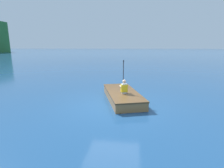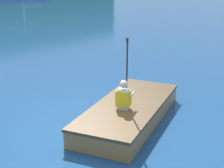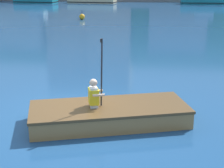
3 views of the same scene
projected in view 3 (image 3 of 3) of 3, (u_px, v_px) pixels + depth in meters
The scene contains 5 objects.
ground_plane at pixel (74, 115), 8.16m from camera, with size 300.00×300.00×0.00m, color navy.
moored_boat_dock_east_inner at pixel (92, 0), 43.84m from camera, with size 6.32×2.63×0.83m.
rowboat_foreground at pixel (112, 113), 7.67m from camera, with size 3.75×2.35×0.42m.
person_paddler at pixel (94, 94), 7.46m from camera, with size 0.41×0.42×1.51m.
channel_buoy at pixel (82, 17), 26.65m from camera, with size 0.44×0.44×0.72m.
Camera 3 is at (1.83, -7.40, 3.14)m, focal length 55.00 mm.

